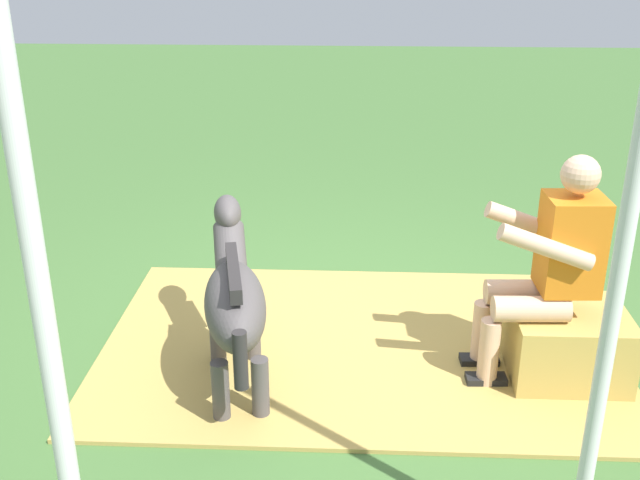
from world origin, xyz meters
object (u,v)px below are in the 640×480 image
Objects in this scene: tent_pole_left at (614,302)px; tent_pole_mid at (56,393)px; hay_bale at (566,345)px; person_seated at (548,263)px; pony_standing at (234,297)px.

tent_pole_left is 1.00× the size of tent_pole_mid.
tent_pole_left is at bearing 77.61° from hay_bale.
tent_pole_mid is (1.68, 0.61, 0.00)m from tent_pole_left.
hay_bale is 1.74m from tent_pole_left.
person_seated is 1.49m from tent_pole_left.
tent_pole_left reaches higher than pony_standing.
hay_bale is at bearing -102.39° from tent_pole_left.
person_seated reaches higher than hay_bale.
tent_pole_mid reaches higher than pony_standing.
tent_pole_mid is at bearing 84.90° from pony_standing.
pony_standing is at bearing -40.36° from tent_pole_left.
pony_standing is at bearing -95.10° from tent_pole_mid.
hay_bale is 0.52m from person_seated.
hay_bale is 1.85m from pony_standing.
tent_pole_left is at bearing 83.89° from person_seated.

